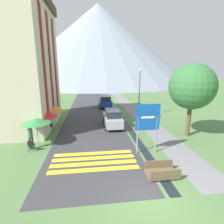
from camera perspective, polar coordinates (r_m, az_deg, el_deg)
The scene contains 21 objects.
ground_plane at distance 27.24m, azimuth -1.49°, elevation 1.38°, with size 160.00×160.00×0.00m, color #517542.
road at distance 36.95m, azimuth -6.92°, elevation 4.52°, with size 6.40×60.00×0.01m.
footpath at distance 37.46m, azimuth 2.48°, elevation 4.73°, with size 2.20×60.00×0.01m.
drainage_channel at distance 37.14m, azimuth -1.18°, elevation 4.66°, with size 0.60×60.00×0.00m.
crosswalk_marking at distance 11.83m, azimuth -5.93°, elevation -15.55°, with size 5.44×2.54×0.01m.
mountain_distant at distance 84.20m, azimuth -4.46°, elevation 21.08°, with size 80.45×80.45×33.63m.
hotel_building at distance 19.73m, azimuth -28.30°, elevation 14.97°, with size 6.34×9.44×12.65m.
road_sign at distance 12.21m, azimuth 11.52°, elevation -3.14°, with size 1.71×0.11×3.54m.
footbridge at distance 10.62m, azimuth 15.88°, elevation -18.33°, with size 1.70×1.10×0.65m.
parked_car_near at distance 18.04m, azimuth 0.15°, elevation -2.00°, with size 1.75×4.05×1.82m.
parked_car_far at distance 27.73m, azimuth -2.27°, elevation 3.51°, with size 1.91×4.39×1.82m.
cafe_chair_nearest at distance 14.03m, azimuth -24.90°, elevation -9.67°, with size 0.40×0.40×0.85m.
cafe_chair_far_right at distance 17.86m, azimuth -19.44°, elevation -4.27°, with size 0.40×0.40×0.85m.
cafe_chair_far_left at distance 17.53m, azimuth -20.42°, elevation -4.70°, with size 0.40×0.40×0.85m.
cafe_umbrella_front_green at distance 14.38m, azimuth -23.55°, elevation -2.66°, with size 2.15×2.15×2.22m.
cafe_umbrella_middle_red at distance 16.34m, azimuth -21.15°, elevation -0.71°, with size 2.20×2.20×2.18m.
cafe_umbrella_rear_orange at distance 18.60m, azimuth -18.49°, elevation 1.06°, with size 2.20×2.20×2.21m.
person_standing_terrace at distance 14.27m, azimuth -25.06°, elevation -7.03°, with size 0.32×0.32×1.78m.
person_seated_far at distance 15.99m, azimuth -21.52°, elevation -5.86°, with size 0.32×0.32×1.25m.
streetlamp at distance 21.53m, azimuth 8.95°, elevation 7.22°, with size 0.28×0.28×5.87m.
tree_by_path at distance 16.33m, azimuth 24.71°, elevation 7.51°, with size 3.88×3.88×6.33m.
Camera 1 is at (-2.61, -6.50, 5.75)m, focal length 28.00 mm.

